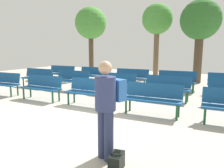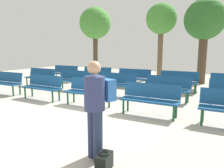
# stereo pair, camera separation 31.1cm
# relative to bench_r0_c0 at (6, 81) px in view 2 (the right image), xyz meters

# --- Properties ---
(ground_plane) EXTENTS (25.19, 25.19, 0.00)m
(ground_plane) POSITION_rel_bench_r0_c0_xyz_m (4.19, -1.29, -0.50)
(ground_plane) COLOR #B2A899
(bench_r0_c0) EXTENTS (1.64, 0.62, 0.87)m
(bench_r0_c0) POSITION_rel_bench_r0_c0_xyz_m (0.00, 0.00, 0.00)
(bench_r0_c0) COLOR navy
(bench_r0_c0) RESTS_ON ground_plane
(bench_r0_c1) EXTENTS (1.62, 0.54, 0.87)m
(bench_r0_c1) POSITION_rel_bench_r0_c0_xyz_m (2.08, 0.13, 0.00)
(bench_r0_c1) COLOR navy
(bench_r0_c1) RESTS_ON ground_plane
(bench_r0_c2) EXTENTS (1.62, 0.56, 0.87)m
(bench_r0_c2) POSITION_rel_bench_r0_c0_xyz_m (4.05, 0.32, 0.00)
(bench_r0_c2) COLOR navy
(bench_r0_c2) RESTS_ON ground_plane
(bench_r0_c3) EXTENTS (1.63, 0.61, 0.87)m
(bench_r0_c3) POSITION_rel_bench_r0_c0_xyz_m (6.12, 0.40, 0.00)
(bench_r0_c3) COLOR navy
(bench_r0_c3) RESTS_ON ground_plane
(bench_r1_c0) EXTENTS (1.63, 0.59, 0.87)m
(bench_r1_c0) POSITION_rel_bench_r0_c0_xyz_m (-0.10, 1.85, 0.00)
(bench_r1_c0) COLOR navy
(bench_r1_c0) RESTS_ON ground_plane
(bench_r1_c1) EXTENTS (1.64, 0.63, 0.87)m
(bench_r1_c1) POSITION_rel_bench_r0_c0_xyz_m (1.90, 1.99, 0.00)
(bench_r1_c1) COLOR navy
(bench_r1_c1) RESTS_ON ground_plane
(bench_r1_c2) EXTENTS (1.62, 0.57, 0.87)m
(bench_r1_c2) POSITION_rel_bench_r0_c0_xyz_m (4.02, 2.12, 0.00)
(bench_r1_c2) COLOR navy
(bench_r1_c2) RESTS_ON ground_plane
(bench_r1_c3) EXTENTS (1.62, 0.55, 0.87)m
(bench_r1_c3) POSITION_rel_bench_r0_c0_xyz_m (6.01, 2.26, 0.00)
(bench_r1_c3) COLOR navy
(bench_r1_c3) RESTS_ON ground_plane
(bench_r2_c0) EXTENTS (1.63, 0.60, 0.87)m
(bench_r2_c0) POSITION_rel_bench_r0_c0_xyz_m (-0.29, 3.68, 0.00)
(bench_r2_c0) COLOR navy
(bench_r2_c0) RESTS_ON ground_plane
(bench_r2_c1) EXTENTS (1.64, 0.63, 0.87)m
(bench_r2_c1) POSITION_rel_bench_r0_c0_xyz_m (1.77, 3.85, 0.00)
(bench_r2_c1) COLOR navy
(bench_r2_c1) RESTS_ON ground_plane
(bench_r2_c2) EXTENTS (1.63, 0.61, 0.87)m
(bench_r2_c2) POSITION_rel_bench_r0_c0_xyz_m (3.87, 3.93, 0.00)
(bench_r2_c2) COLOR navy
(bench_r2_c2) RESTS_ON ground_plane
(bench_r2_c3) EXTENTS (1.63, 0.59, 0.87)m
(bench_r2_c3) POSITION_rel_bench_r0_c0_xyz_m (5.92, 4.07, 0.00)
(bench_r2_c3) COLOR navy
(bench_r2_c3) RESTS_ON ground_plane
(tree_0) EXTENTS (1.81, 1.81, 4.47)m
(tree_0) POSITION_rel_bench_r0_c0_xyz_m (3.82, 7.63, 2.96)
(tree_0) COLOR brown
(tree_0) RESTS_ON ground_plane
(tree_1) EXTENTS (2.15, 2.15, 4.61)m
(tree_1) POSITION_rel_bench_r0_c0_xyz_m (-0.72, 7.21, 2.96)
(tree_1) COLOR #4C3A28
(tree_1) RESTS_ON ground_plane
(tree_2) EXTENTS (2.04, 2.04, 4.30)m
(tree_2) POSITION_rel_bench_r0_c0_xyz_m (6.34, 6.90, 2.67)
(tree_2) COLOR #4C3A28
(tree_2) RESTS_ON ground_plane
(visitor_with_backpack) EXTENTS (0.46, 0.59, 1.65)m
(visitor_with_backpack) POSITION_rel_bench_r0_c0_xyz_m (6.26, -2.31, 0.43)
(visitor_with_backpack) COLOR navy
(visitor_with_backpack) RESTS_ON ground_plane
(handbag) EXTENTS (0.24, 0.35, 0.29)m
(handbag) POSITION_rel_bench_r0_c0_xyz_m (6.57, -2.55, -0.37)
(handbag) COLOR black
(handbag) RESTS_ON ground_plane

